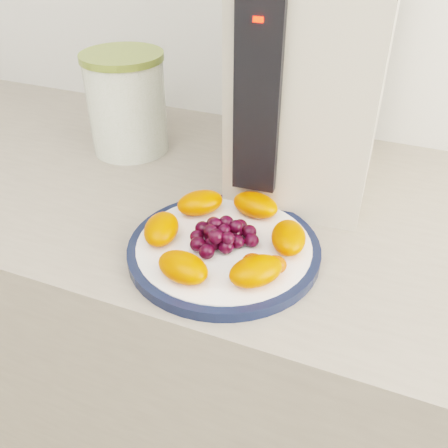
% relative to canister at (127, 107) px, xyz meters
% --- Properties ---
extents(counter, '(3.50, 0.60, 0.90)m').
position_rel_canister_xyz_m(counter, '(0.20, -0.08, -0.53)').
color(counter, gray).
rests_on(counter, floor).
extents(cabinet_face, '(3.48, 0.58, 0.84)m').
position_rel_canister_xyz_m(cabinet_face, '(0.20, -0.08, -0.56)').
color(cabinet_face, '#875F4B').
rests_on(cabinet_face, floor).
extents(plate_rim, '(0.26, 0.26, 0.01)m').
position_rel_canister_xyz_m(plate_rim, '(0.29, -0.24, -0.08)').
color(plate_rim, black).
rests_on(plate_rim, counter).
extents(plate_face, '(0.24, 0.24, 0.02)m').
position_rel_canister_xyz_m(plate_face, '(0.29, -0.24, -0.08)').
color(plate_face, white).
rests_on(plate_face, counter).
extents(canister, '(0.18, 0.18, 0.17)m').
position_rel_canister_xyz_m(canister, '(0.00, 0.00, 0.00)').
color(canister, '#4E6623').
rests_on(canister, counter).
extents(canister_lid, '(0.18, 0.18, 0.01)m').
position_rel_canister_xyz_m(canister_lid, '(-0.00, 0.00, 0.09)').
color(canister_lid, olive).
rests_on(canister_lid, canister).
extents(appliance_body, '(0.22, 0.30, 0.36)m').
position_rel_canister_xyz_m(appliance_body, '(0.34, 0.02, 0.10)').
color(appliance_body, '#BAB19F').
rests_on(appliance_body, counter).
extents(appliance_panel, '(0.06, 0.02, 0.27)m').
position_rel_canister_xyz_m(appliance_panel, '(0.29, -0.13, 0.10)').
color(appliance_panel, black).
rests_on(appliance_panel, appliance_body).
extents(appliance_led, '(0.01, 0.01, 0.01)m').
position_rel_canister_xyz_m(appliance_led, '(0.29, -0.14, 0.20)').
color(appliance_led, '#FF0C05').
rests_on(appliance_led, appliance_panel).
extents(fruit_plate, '(0.23, 0.23, 0.03)m').
position_rel_canister_xyz_m(fruit_plate, '(0.29, -0.24, -0.05)').
color(fruit_plate, '#DF3D00').
rests_on(fruit_plate, plate_face).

